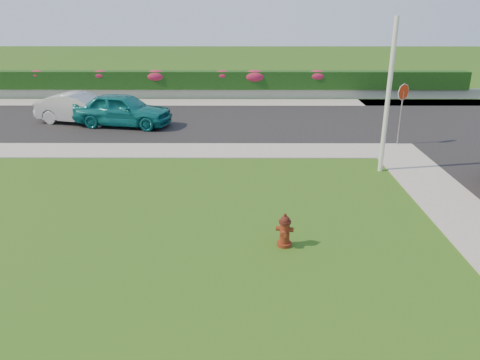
{
  "coord_description": "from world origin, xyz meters",
  "views": [
    {
      "loc": [
        0.68,
        -9.42,
        5.67
      ],
      "look_at": [
        0.63,
        3.23,
        0.9
      ],
      "focal_mm": 35.0,
      "sensor_mm": 36.0,
      "label": 1
    }
  ],
  "objects_px": {
    "sedan_silver": "(81,108)",
    "utility_pole": "(388,98)",
    "fire_hydrant": "(285,231)",
    "sedan_teal": "(123,110)",
    "stop_sign": "(403,100)"
  },
  "relations": [
    {
      "from": "sedan_teal",
      "to": "fire_hydrant",
      "type": "bearing_deg",
      "value": -139.81
    },
    {
      "from": "sedan_teal",
      "to": "utility_pole",
      "type": "height_order",
      "value": "utility_pole"
    },
    {
      "from": "sedan_teal",
      "to": "stop_sign",
      "type": "xyz_separation_m",
      "value": [
        12.48,
        -3.18,
        1.11
      ]
    },
    {
      "from": "sedan_teal",
      "to": "sedan_silver",
      "type": "distance_m",
      "value": 2.35
    },
    {
      "from": "fire_hydrant",
      "to": "stop_sign",
      "type": "relative_size",
      "value": 0.33
    },
    {
      "from": "fire_hydrant",
      "to": "utility_pole",
      "type": "distance_m",
      "value": 7.25
    },
    {
      "from": "sedan_teal",
      "to": "sedan_silver",
      "type": "relative_size",
      "value": 1.06
    },
    {
      "from": "fire_hydrant",
      "to": "sedan_silver",
      "type": "bearing_deg",
      "value": 138.52
    },
    {
      "from": "fire_hydrant",
      "to": "sedan_silver",
      "type": "relative_size",
      "value": 0.19
    },
    {
      "from": "sedan_teal",
      "to": "sedan_silver",
      "type": "xyz_separation_m",
      "value": [
        -2.27,
        0.62,
        -0.07
      ]
    },
    {
      "from": "sedan_silver",
      "to": "utility_pole",
      "type": "xyz_separation_m",
      "value": [
        13.09,
        -7.11,
        1.88
      ]
    },
    {
      "from": "fire_hydrant",
      "to": "utility_pole",
      "type": "relative_size",
      "value": 0.16
    },
    {
      "from": "sedan_silver",
      "to": "stop_sign",
      "type": "height_order",
      "value": "stop_sign"
    },
    {
      "from": "utility_pole",
      "to": "sedan_teal",
      "type": "bearing_deg",
      "value": 149.05
    },
    {
      "from": "sedan_teal",
      "to": "sedan_silver",
      "type": "bearing_deg",
      "value": 85.31
    }
  ]
}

